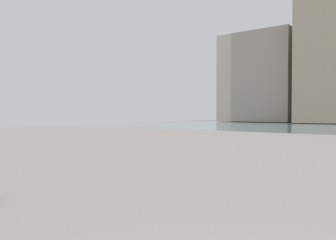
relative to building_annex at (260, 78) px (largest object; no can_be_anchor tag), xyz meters
name	(u,v)px	position (x,y,z in m)	size (l,w,h in m)	color
building_annex	(260,78)	(0.00, 0.00, 0.00)	(15.12, 10.97, 18.43)	#9E9384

